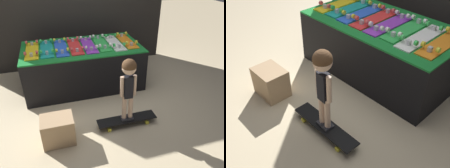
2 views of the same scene
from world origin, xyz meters
TOP-DOWN VIEW (x-y plane):
  - ground_plane at (0.00, 0.00)m, footprint 16.00×16.00m
  - display_rack at (0.00, 0.67)m, footprint 1.88×1.02m
  - skateboard_yellow_on_rack at (-0.76, 0.68)m, footprint 0.19×0.73m
  - skateboard_teal_on_rack at (-0.54, 0.69)m, footprint 0.19×0.73m
  - skateboard_blue_on_rack at (-0.33, 0.67)m, footprint 0.19×0.73m
  - skateboard_red_on_rack at (-0.11, 0.67)m, footprint 0.19×0.73m
  - skateboard_purple_on_rack at (0.11, 0.66)m, footprint 0.19×0.73m
  - skateboard_green_on_rack at (0.33, 0.68)m, footprint 0.19×0.73m
  - skateboard_white_on_rack at (0.54, 0.65)m, footprint 0.19×0.73m
  - skateboard_orange_on_rack at (0.76, 0.68)m, footprint 0.19×0.73m
  - skateboard_on_floor at (0.35, -0.56)m, footprint 0.79×0.18m
  - child at (0.35, -0.56)m, footprint 0.20×0.17m
  - storage_box at (-0.54, -0.61)m, footprint 0.37×0.29m

SIDE VIEW (x-z plane):
  - ground_plane at x=0.00m, z-range 0.00..0.00m
  - skateboard_on_floor at x=0.35m, z-range 0.03..0.12m
  - storage_box at x=-0.54m, z-range 0.00..0.34m
  - display_rack at x=0.00m, z-range 0.00..0.69m
  - child at x=0.35m, z-range 0.26..1.11m
  - skateboard_yellow_on_rack at x=-0.76m, z-range 0.66..0.75m
  - skateboard_teal_on_rack at x=-0.54m, z-range 0.66..0.75m
  - skateboard_blue_on_rack at x=-0.33m, z-range 0.66..0.75m
  - skateboard_red_on_rack at x=-0.11m, z-range 0.66..0.75m
  - skateboard_purple_on_rack at x=0.11m, z-range 0.66..0.75m
  - skateboard_green_on_rack at x=0.33m, z-range 0.66..0.75m
  - skateboard_white_on_rack at x=0.54m, z-range 0.66..0.75m
  - skateboard_orange_on_rack at x=0.76m, z-range 0.66..0.75m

